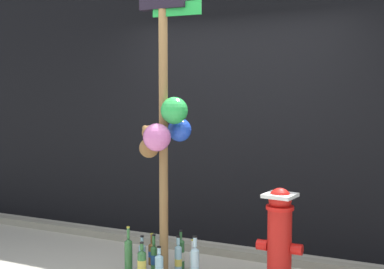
{
  "coord_description": "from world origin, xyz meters",
  "views": [
    {
      "loc": [
        1.88,
        -3.54,
        1.61
      ],
      "look_at": [
        0.04,
        0.31,
        1.29
      ],
      "focal_mm": 46.28,
      "sensor_mm": 36.0,
      "label": 1
    }
  ],
  "objects": [
    {
      "name": "bottle_7",
      "position": [
        -0.18,
        0.55,
        0.14
      ],
      "size": [
        0.07,
        0.07,
        0.37
      ],
      "color": "#337038",
      "rests_on": "ground_plane"
    },
    {
      "name": "bottle_8",
      "position": [
        -0.55,
        0.21,
        0.17
      ],
      "size": [
        0.07,
        0.07,
        0.44
      ],
      "color": "#337038",
      "rests_on": "ground_plane"
    },
    {
      "name": "bottle_0",
      "position": [
        -0.05,
        0.51,
        0.11
      ],
      "size": [
        0.06,
        0.06,
        0.3
      ],
      "color": "silver",
      "rests_on": "ground_plane"
    },
    {
      "name": "fire_hydrant",
      "position": [
        0.81,
        0.37,
        0.46
      ],
      "size": [
        0.38,
        0.27,
        0.88
      ],
      "color": "red",
      "rests_on": "ground_plane"
    },
    {
      "name": "bottle_5",
      "position": [
        -0.35,
        0.33,
        0.14
      ],
      "size": [
        0.06,
        0.06,
        0.36
      ],
      "color": "#337038",
      "rests_on": "ground_plane"
    },
    {
      "name": "bottle_3",
      "position": [
        -0.49,
        0.52,
        0.12
      ],
      "size": [
        0.07,
        0.07,
        0.31
      ],
      "color": "brown",
      "rests_on": "ground_plane"
    },
    {
      "name": "memorial_post",
      "position": [
        -0.22,
        0.3,
        1.55
      ],
      "size": [
        0.58,
        0.52,
        2.74
      ],
      "color": "olive",
      "rests_on": "ground_plane"
    },
    {
      "name": "bottle_1",
      "position": [
        -0.2,
        0.16,
        0.12
      ],
      "size": [
        0.08,
        0.08,
        0.31
      ],
      "color": "#93CCE0",
      "rests_on": "ground_plane"
    },
    {
      "name": "building_wall",
      "position": [
        0.0,
        1.57,
        1.51
      ],
      "size": [
        10.0,
        0.2,
        3.02
      ],
      "color": "black",
      "rests_on": "ground_plane"
    },
    {
      "name": "bottle_2",
      "position": [
        -0.5,
        0.36,
        0.13
      ],
      "size": [
        0.07,
        0.07,
        0.32
      ],
      "color": "#93CCE0",
      "rests_on": "ground_plane"
    },
    {
      "name": "bottle_9",
      "position": [
        -0.15,
        0.43,
        0.14
      ],
      "size": [
        0.07,
        0.07,
        0.35
      ],
      "color": "#93CCE0",
      "rests_on": "ground_plane"
    },
    {
      "name": "litter_2",
      "position": [
        -0.47,
        0.66,
        0.0
      ],
      "size": [
        0.18,
        0.18,
        0.01
      ],
      "primitive_type": "cube",
      "rotation": [
        0.0,
        0.0,
        2.37
      ],
      "color": "tan",
      "rests_on": "ground_plane"
    },
    {
      "name": "bottle_4",
      "position": [
        -0.37,
        0.15,
        0.14
      ],
      "size": [
        0.08,
        0.08,
        0.34
      ],
      "color": "#337038",
      "rests_on": "ground_plane"
    },
    {
      "name": "bottle_6",
      "position": [
        0.07,
        0.31,
        0.17
      ],
      "size": [
        0.08,
        0.08,
        0.4
      ],
      "color": "#B2DBEA",
      "rests_on": "ground_plane"
    },
    {
      "name": "curb_strip",
      "position": [
        0.0,
        1.09,
        0.04
      ],
      "size": [
        8.0,
        0.12,
        0.08
      ],
      "primitive_type": "cube",
      "color": "gray",
      "rests_on": "ground_plane"
    }
  ]
}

